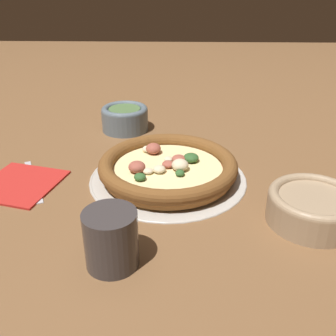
{
  "coord_description": "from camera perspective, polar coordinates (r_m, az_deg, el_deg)",
  "views": [
    {
      "loc": [
        -0.66,
        -0.02,
        0.37
      ],
      "look_at": [
        0.0,
        0.0,
        0.02
      ],
      "focal_mm": 42.0,
      "sensor_mm": 36.0,
      "label": 1
    }
  ],
  "objects": [
    {
      "name": "pizza_tray",
      "position": [
        0.75,
        0.0,
        -1.31
      ],
      "size": [
        0.3,
        0.3,
        0.01
      ],
      "color": "#B7B2A8",
      "rests_on": "ground_plane"
    },
    {
      "name": "fork",
      "position": [
        0.78,
        -19.05,
        -2.07
      ],
      "size": [
        0.17,
        0.09,
        0.0
      ],
      "rotation": [
        0.0,
        0.0,
        9.84
      ],
      "color": "#B7B7BC",
      "rests_on": "ground_plane"
    },
    {
      "name": "bowl_near",
      "position": [
        0.66,
        20.32,
        -5.21
      ],
      "size": [
        0.14,
        0.14,
        0.05
      ],
      "color": "#9E8466",
      "rests_on": "ground_plane"
    },
    {
      "name": "ground_plane",
      "position": [
        0.75,
        0.0,
        -1.54
      ],
      "size": [
        3.0,
        3.0,
        0.0
      ],
      "primitive_type": "plane",
      "color": "brown"
    },
    {
      "name": "drinking_cup",
      "position": [
        0.54,
        -8.25,
        -10.16
      ],
      "size": [
        0.07,
        0.07,
        0.08
      ],
      "color": "#383333",
      "rests_on": "ground_plane"
    },
    {
      "name": "bowl_far",
      "position": [
        0.98,
        -6.27,
        7.32
      ],
      "size": [
        0.11,
        0.11,
        0.06
      ],
      "color": "slate",
      "rests_on": "ground_plane"
    },
    {
      "name": "napkin",
      "position": [
        0.78,
        -20.73,
        -2.06
      ],
      "size": [
        0.17,
        0.17,
        0.01
      ],
      "rotation": [
        0.0,
        0.0,
        -0.25
      ],
      "color": "#B2231E",
      "rests_on": "ground_plane"
    },
    {
      "name": "pizza",
      "position": [
        0.74,
        -0.03,
        0.16
      ],
      "size": [
        0.26,
        0.26,
        0.04
      ],
      "color": "#A86B33",
      "rests_on": "pizza_tray"
    }
  ]
}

